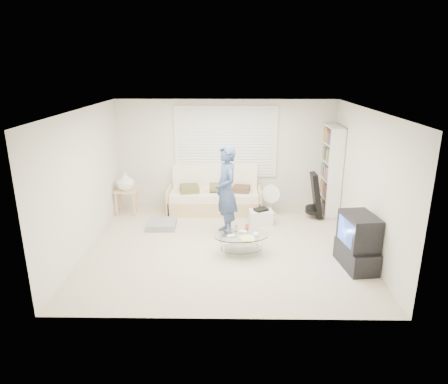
{
  "coord_description": "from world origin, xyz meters",
  "views": [
    {
      "loc": [
        0.09,
        -6.79,
        3.21
      ],
      "look_at": [
        -0.01,
        0.3,
        0.96
      ],
      "focal_mm": 32.0,
      "sensor_mm": 36.0,
      "label": 1
    }
  ],
  "objects_px": {
    "tv_unit": "(357,242)",
    "coffee_table": "(242,238)",
    "bookshelf": "(330,171)",
    "futon_sofa": "(215,197)"
  },
  "relations": [
    {
      "from": "futon_sofa",
      "to": "bookshelf",
      "type": "relative_size",
      "value": 1.06
    },
    {
      "from": "tv_unit",
      "to": "coffee_table",
      "type": "xyz_separation_m",
      "value": [
        -1.89,
        0.45,
        -0.15
      ]
    },
    {
      "from": "coffee_table",
      "to": "bookshelf",
      "type": "bearing_deg",
      "value": 46.3
    },
    {
      "from": "tv_unit",
      "to": "coffee_table",
      "type": "bearing_deg",
      "value": 166.65
    },
    {
      "from": "bookshelf",
      "to": "futon_sofa",
      "type": "bearing_deg",
      "value": 178.06
    },
    {
      "from": "futon_sofa",
      "to": "tv_unit",
      "type": "distance_m",
      "value": 3.61
    },
    {
      "from": "futon_sofa",
      "to": "coffee_table",
      "type": "relative_size",
      "value": 1.99
    },
    {
      "from": "futon_sofa",
      "to": "tv_unit",
      "type": "xyz_separation_m",
      "value": [
        2.45,
        -2.64,
        0.11
      ]
    },
    {
      "from": "futon_sofa",
      "to": "bookshelf",
      "type": "xyz_separation_m",
      "value": [
        2.57,
        -0.09,
        0.66
      ]
    },
    {
      "from": "bookshelf",
      "to": "tv_unit",
      "type": "height_order",
      "value": "bookshelf"
    }
  ]
}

